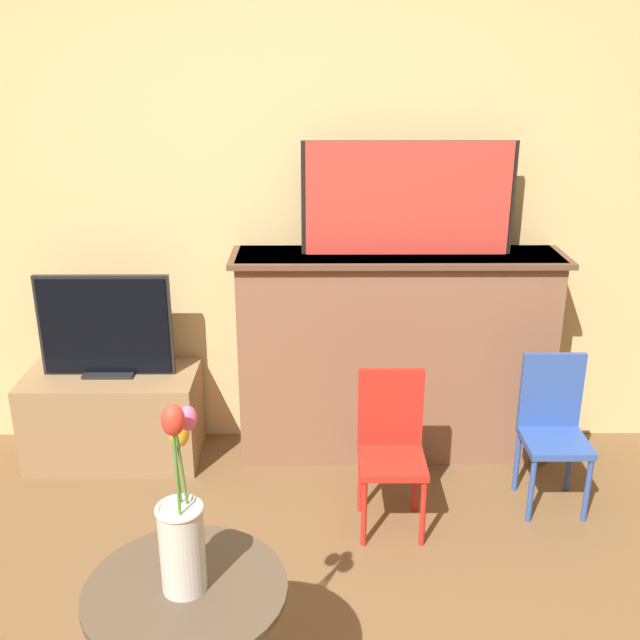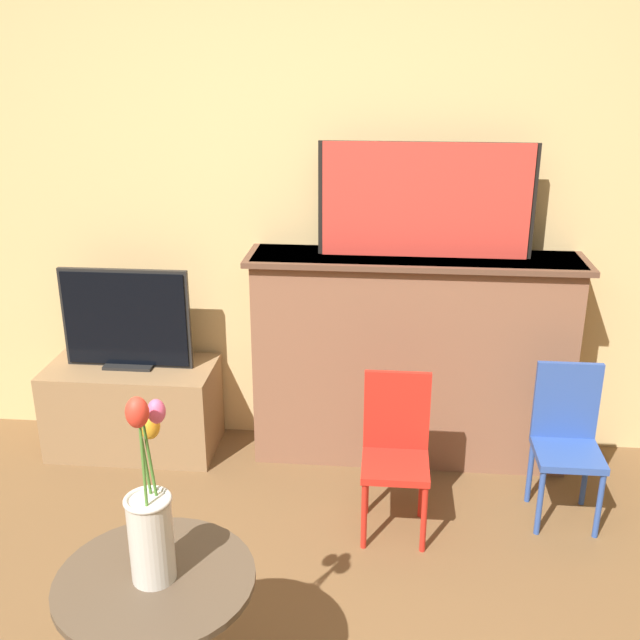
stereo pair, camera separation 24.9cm
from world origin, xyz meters
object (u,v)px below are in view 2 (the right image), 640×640
object	(u,v)px
chair_blue	(567,435)
tv_monitor	(126,320)
painting	(426,200)
chair_red	(396,446)
vase_tulips	(150,519)

from	to	relation	value
chair_blue	tv_monitor	bearing A→B (deg)	169.46
painting	chair_red	distance (m)	1.08
painting	chair_blue	world-z (taller)	painting
chair_red	chair_blue	world-z (taller)	same
tv_monitor	chair_red	size ratio (longest dim) A/B	0.92
painting	chair_blue	xyz separation A→B (m)	(0.61, -0.44, -0.89)
vase_tulips	tv_monitor	bearing A→B (deg)	111.26
painting	chair_red	bearing A→B (deg)	-99.64
tv_monitor	vase_tulips	size ratio (longest dim) A/B	1.11
tv_monitor	vase_tulips	world-z (taller)	vase_tulips
painting	tv_monitor	bearing A→B (deg)	-177.26
painting	chair_blue	bearing A→B (deg)	-35.60
tv_monitor	chair_red	xyz separation A→B (m)	(1.29, -0.53, -0.31)
painting	tv_monitor	size ratio (longest dim) A/B	1.54
chair_blue	chair_red	bearing A→B (deg)	-167.54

